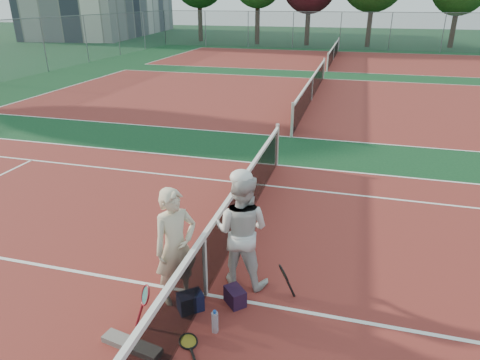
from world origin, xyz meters
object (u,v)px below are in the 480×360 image
Objects in this scene: racket_black_held at (283,282)px; racket_spare at (188,341)px; player_a at (176,247)px; sports_bag_navy at (190,302)px; player_b at (241,230)px; water_bottle at (215,322)px; sports_bag_purple at (235,296)px; net_main at (205,265)px; racket_red at (146,305)px.

racket_spare is at bearing 18.35° from racket_black_held.
player_a is 2.88× the size of racket_spare.
racket_black_held is 1.33m from sports_bag_navy.
water_bottle is (-0.04, -1.14, -0.73)m from player_b.
racket_black_held is 1.16m from water_bottle.
racket_spare is (-0.31, -1.41, -0.87)m from player_b.
sports_bag_purple is (0.56, 0.28, -0.01)m from sports_bag_navy.
player_b reaches higher than sports_bag_navy.
racket_black_held is at bearing -34.75° from player_a.
sports_bag_purple is (0.37, 0.87, 0.11)m from racket_spare.
racket_spare is 1.94× the size of sports_bag_purple.
racket_black_held is (1.10, 0.21, -0.23)m from net_main.
water_bottle reaches higher than sports_bag_navy.
racket_red is 0.73m from racket_spare.
player_a is at bearing 44.40° from player_b.
player_a reaches higher than sports_bag_purple.
racket_spare is at bearing -135.30° from water_bottle.
sports_bag_purple is (1.02, 0.68, -0.16)m from racket_red.
sports_bag_navy is at bearing -86.14° from player_a.
racket_spare is 1.78× the size of sports_bag_navy.
net_main reaches higher than water_bottle.
sports_bag_navy is 1.12× the size of water_bottle.
racket_red is (-0.96, -1.22, -0.59)m from player_b.
net_main is 32.59× the size of sports_bag_navy.
player_a is at bearing 143.48° from sports_bag_navy.
racket_red reaches higher than water_bottle.
sports_bag_navy is 1.09× the size of sports_bag_purple.
player_a is 3.06× the size of racket_black_held.
water_bottle is at bearing -84.76° from player_a.
racket_black_held is at bearing 24.37° from sports_bag_purple.
racket_red is at bearing 55.90° from player_b.
water_bottle reaches higher than racket_spare.
sports_bag_navy is (-0.10, -0.36, -0.38)m from net_main.
racket_red is (-0.55, -0.75, -0.22)m from net_main.
water_bottle is at bearing 19.80° from racket_black_held.
net_main reaches higher than racket_black_held.
sports_bag_navy is at bearing -153.16° from sports_bag_purple.
net_main is at bearing 53.02° from player_b.
player_b is 3.13× the size of racket_black_held.
racket_spare is at bearing -109.53° from player_a.
sports_bag_purple reaches higher than racket_spare.
racket_red is 0.93m from water_bottle.
net_main reaches higher than racket_spare.
player_b is at bearing -51.24° from racket_black_held.
net_main is at bearing 74.87° from sports_bag_navy.
sports_bag_navy is at bearing -0.82° from racket_red.
sports_bag_purple is (-0.63, -0.29, -0.16)m from racket_black_held.
sports_bag_navy is at bearing -5.20° from racket_black_held.
player_a reaches higher than racket_red.
water_bottle is at bearing -34.38° from sports_bag_navy.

